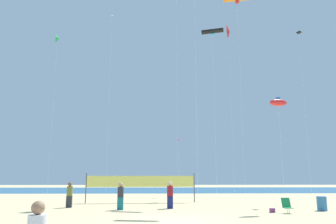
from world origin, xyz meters
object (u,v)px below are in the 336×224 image
(trash_barrel, at_px, (322,204))
(kite_red_delta, at_px, (229,32))
(kite_red_inflatable, at_px, (278,103))
(kite_magenta_diamond, at_px, (179,140))
(kite_white_diamond, at_px, (112,23))
(beachgoer_olive_shirt, at_px, (70,194))
(kite_green_delta, at_px, (57,39))
(beachgoer_charcoal_shirt, at_px, (121,195))
(beachgoer_maroon_shirt, at_px, (170,194))
(folding_beach_chair, at_px, (287,205))
(volleyball_net, at_px, (141,182))
(kite_black_diamond, at_px, (299,41))
(kite_black_tube, at_px, (212,32))
(beach_handbag, at_px, (272,210))

(trash_barrel, height_order, kite_red_delta, kite_red_delta)
(kite_red_inflatable, bearing_deg, trash_barrel, -4.90)
(kite_magenta_diamond, xyz_separation_m, kite_white_diamond, (-7.80, 0.41, 13.88))
(beachgoer_olive_shirt, relative_size, kite_green_delta, 0.09)
(beachgoer_charcoal_shirt, relative_size, kite_red_inflatable, 0.24)
(beachgoer_maroon_shirt, height_order, kite_green_delta, kite_green_delta)
(beachgoer_charcoal_shirt, distance_m, kite_green_delta, 24.59)
(beachgoer_charcoal_shirt, distance_m, folding_beach_chair, 10.49)
(kite_red_delta, bearing_deg, beachgoer_maroon_shirt, -119.87)
(volleyball_net, height_order, kite_black_diamond, kite_black_diamond)
(beachgoer_maroon_shirt, height_order, kite_black_tube, kite_black_tube)
(kite_red_delta, bearing_deg, kite_green_delta, 176.66)
(kite_magenta_diamond, bearing_deg, kite_black_diamond, -29.04)
(kite_black_tube, relative_size, kite_white_diamond, 0.73)
(volleyball_net, height_order, kite_green_delta, kite_green_delta)
(kite_red_inflatable, relative_size, kite_green_delta, 0.40)
(beachgoer_maroon_shirt, height_order, trash_barrel, beachgoer_maroon_shirt)
(volleyball_net, xyz_separation_m, kite_red_delta, (9.59, 7.89, 17.15))
(beachgoer_charcoal_shirt, relative_size, kite_magenta_diamond, 0.28)
(trash_barrel, bearing_deg, kite_white_diamond, 137.88)
(kite_green_delta, relative_size, kite_red_delta, 0.95)
(beachgoer_olive_shirt, bearing_deg, beachgoer_maroon_shirt, -164.35)
(beachgoer_maroon_shirt, height_order, kite_red_inflatable, kite_red_inflatable)
(kite_magenta_diamond, bearing_deg, beachgoer_maroon_shirt, -96.20)
(kite_green_delta, bearing_deg, beachgoer_olive_shirt, -65.87)
(kite_red_delta, bearing_deg, beach_handbag, -94.35)
(volleyball_net, xyz_separation_m, kite_red_inflatable, (9.66, -6.27, 5.48))
(beachgoer_olive_shirt, distance_m, kite_black_tube, 18.44)
(trash_barrel, bearing_deg, kite_red_inflatable, 175.10)
(beachgoer_olive_shirt, xyz_separation_m, kite_green_delta, (-5.84, 13.03, 17.20))
(beachgoer_olive_shirt, bearing_deg, beachgoer_charcoal_shirt, 179.18)
(kite_green_delta, xyz_separation_m, kite_red_delta, (20.25, -1.18, 0.65))
(beach_handbag, bearing_deg, beachgoer_charcoal_shirt, 169.07)
(folding_beach_chair, xyz_separation_m, kite_green_delta, (-19.88, 16.86, 17.68))
(kite_red_inflatable, height_order, kite_black_tube, kite_black_tube)
(beachgoer_maroon_shirt, xyz_separation_m, beach_handbag, (6.16, -2.59, -0.84))
(beachgoer_maroon_shirt, distance_m, volleyball_net, 5.41)
(folding_beach_chair, height_order, kite_green_delta, kite_green_delta)
(volleyball_net, relative_size, kite_magenta_diamond, 1.45)
(beachgoer_olive_shirt, relative_size, kite_black_diamond, 0.11)
(volleyball_net, height_order, kite_red_delta, kite_red_delta)
(kite_magenta_diamond, bearing_deg, trash_barrel, -59.52)
(kite_black_tube, distance_m, kite_magenta_diamond, 12.30)
(kite_green_delta, height_order, kite_magenta_diamond, kite_green_delta)
(kite_white_diamond, relative_size, kite_red_delta, 1.07)
(volleyball_net, xyz_separation_m, kite_green_delta, (-10.67, 9.07, 16.50))
(kite_red_delta, bearing_deg, kite_red_inflatable, -89.71)
(beachgoer_olive_shirt, bearing_deg, kite_red_delta, -117.68)
(kite_red_inflatable, bearing_deg, kite_magenta_diamond, 113.29)
(beachgoer_olive_shirt, xyz_separation_m, volleyball_net, (4.83, 3.96, 0.70))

